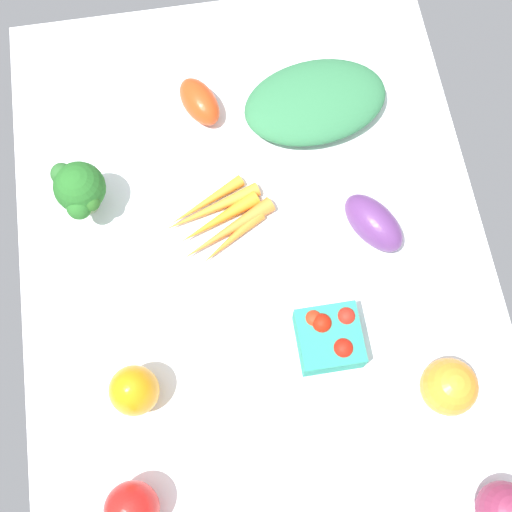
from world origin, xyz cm
name	(u,v)px	position (x,y,z in cm)	size (l,w,h in cm)	color
tablecloth	(256,262)	(0.00, 0.00, 1.00)	(104.00, 76.00, 2.00)	white
eggplant	(373,223)	(2.24, -19.46, 5.14)	(11.62, 6.28, 6.28)	#5F3272
berry_basket	(329,337)	(-14.90, -8.90, 5.00)	(9.45, 9.45, 6.42)	teal
roma_tomato	(200,102)	(29.10, 5.26, 4.76)	(9.82, 5.52, 5.52)	red
leafy_greens_clump	(315,102)	(25.84, -14.42, 4.92)	(24.99, 16.24, 5.83)	#317447
broccoli_head	(79,189)	(13.62, 26.00, 8.93)	(9.32, 8.27, 11.24)	#A3BA85
bell_pepper_red	(132,509)	(-34.59, 22.72, 6.69)	(7.61, 7.61, 9.38)	red
red_onion_near_basket	(504,510)	(-42.72, -27.96, 5.88)	(7.77, 7.77, 7.77)	maroon
heirloom_tomato_orange	(449,387)	(-25.15, -24.57, 6.21)	(8.43, 8.43, 8.43)	orange
bell_pepper_orange	(134,391)	(-18.62, 20.80, 6.87)	(7.26, 7.26, 9.75)	orange
carrot_bunch	(219,220)	(7.34, 5.01, 3.21)	(15.45, 19.07, 2.63)	orange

